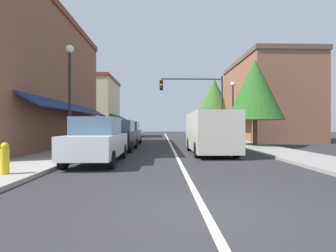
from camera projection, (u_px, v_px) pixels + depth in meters
ground_plane at (169, 142)px, 22.03m from camera, size 80.00×80.00×0.00m
sidewalk_left at (108, 141)px, 21.87m from camera, size 2.60×56.00×0.12m
sidewalk_right at (230, 141)px, 22.18m from camera, size 2.60×56.00×0.12m
lane_center_stripe at (169, 142)px, 22.03m from camera, size 0.14×52.00×0.01m
storefront_left_block at (28, 80)px, 15.76m from camera, size 6.38×14.20×8.78m
storefront_right_block at (267, 101)px, 24.30m from camera, size 7.23×10.20×7.91m
storefront_far_left at (95, 108)px, 31.76m from camera, size 6.47×8.20×7.56m
parked_car_nearest_left at (98, 140)px, 9.47m from camera, size 1.79×4.11×1.77m
parked_car_second_left at (120, 135)px, 14.35m from camera, size 1.83×4.12×1.77m
parked_car_third_left at (128, 133)px, 18.84m from camera, size 1.79×4.10×1.77m
van_in_lane at (210, 132)px, 12.58m from camera, size 2.03×5.19×2.12m
traffic_signal_mast_arm at (201, 97)px, 22.10m from camera, size 5.76×0.50×5.94m
street_lamp_left_near at (70, 82)px, 11.13m from camera, size 0.36×0.36×5.13m
street_lamp_right_mid at (233, 102)px, 19.83m from camera, size 0.36×0.36×4.99m
tree_right_near at (255, 90)px, 16.74m from camera, size 3.80×3.80×6.03m
tree_right_far at (214, 96)px, 30.00m from camera, size 3.91×3.91×7.30m
fire_hydrant at (5, 158)px, 6.69m from camera, size 0.22×0.22×0.87m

